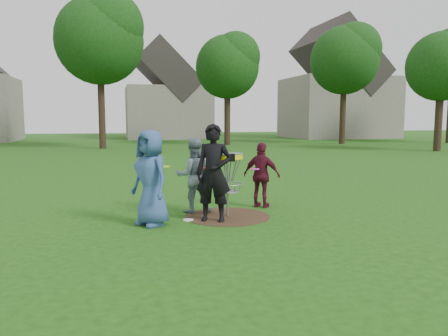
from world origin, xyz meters
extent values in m
plane|color=#19470F|center=(0.00, 0.00, 0.00)|extent=(100.00, 100.00, 0.00)
cylinder|color=#47331E|center=(0.00, 0.00, 0.00)|extent=(1.80, 1.80, 0.01)
imported|color=#32528B|center=(-1.62, -0.34, 0.93)|extent=(0.98, 1.08, 1.85)
imported|color=black|center=(-0.37, -0.33, 0.98)|extent=(0.85, 0.72, 1.96)
imported|color=slate|center=(-0.62, 0.60, 0.82)|extent=(0.81, 0.63, 1.64)
imported|color=#541324|center=(1.01, 0.73, 0.75)|extent=(0.91, 0.86, 1.51)
cylinder|color=white|center=(-0.86, -0.15, 0.01)|extent=(0.22, 0.22, 0.02)
cylinder|color=#9EA0A5|center=(0.00, 0.00, 0.69)|extent=(0.05, 0.05, 1.38)
cylinder|color=#DFE10B|center=(0.00, 0.00, 1.28)|extent=(0.64, 0.64, 0.10)
cylinder|color=#9EA0A5|center=(0.00, 0.00, 1.34)|extent=(0.66, 0.66, 0.01)
cube|color=black|center=(0.00, -0.33, 1.28)|extent=(0.14, 0.02, 0.16)
torus|color=#9EA0A5|center=(0.00, 0.00, 0.70)|extent=(0.62, 0.62, 0.02)
torus|color=#9EA0A5|center=(0.00, 0.00, 0.54)|extent=(0.50, 0.50, 0.02)
cylinder|color=#9EA0A5|center=(0.00, 0.00, 0.53)|extent=(0.44, 0.44, 0.01)
cylinder|color=#C0F61B|center=(-1.35, -0.28, 1.14)|extent=(0.22, 0.22, 0.02)
cylinder|color=red|center=(-0.16, -0.14, 1.20)|extent=(0.22, 0.22, 0.02)
cylinder|color=#E03A3B|center=(-0.42, 0.40, 1.01)|extent=(0.22, 0.22, 0.02)
cylinder|color=#F841D8|center=(0.78, 0.56, 0.93)|extent=(0.22, 0.22, 0.02)
cylinder|color=#38281C|center=(-3.00, 21.50, 2.31)|extent=(0.46, 0.46, 4.62)
sphere|color=#164211|center=(-3.00, 21.50, 7.04)|extent=(5.72, 5.72, 5.72)
cylinder|color=#38281C|center=(6.00, 23.00, 1.89)|extent=(0.46, 0.46, 3.78)
sphere|color=#164211|center=(6.00, 23.00, 5.76)|extent=(4.68, 4.68, 4.68)
cylinder|color=#38281C|center=(15.00, 22.00, 2.10)|extent=(0.46, 0.46, 4.20)
sphere|color=#164211|center=(15.00, 22.00, 6.40)|extent=(5.20, 5.20, 5.20)
cylinder|color=#38281C|center=(17.00, 14.00, 1.68)|extent=(0.46, 0.46, 3.36)
sphere|color=#164211|center=(17.00, 14.00, 5.12)|extent=(4.16, 4.16, 4.16)
cube|color=gray|center=(3.00, 35.00, 2.50)|extent=(8.00, 7.00, 5.00)
cube|color=#2D2826|center=(3.00, 35.00, 6.44)|extent=(6.11, 7.14, 6.11)
cube|color=gray|center=(20.00, 32.00, 3.00)|extent=(10.00, 8.00, 6.00)
cube|color=#2D2826|center=(20.00, 32.00, 7.80)|extent=(7.64, 8.16, 7.64)
camera|label=1|loc=(-2.29, -8.75, 2.10)|focal=35.00mm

